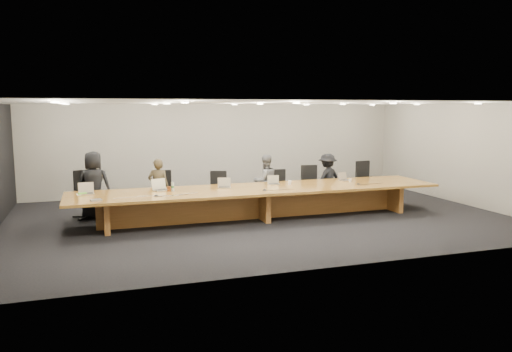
% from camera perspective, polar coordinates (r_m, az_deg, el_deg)
% --- Properties ---
extents(ground, '(12.00, 12.00, 0.00)m').
position_cam_1_polar(ground, '(12.25, 0.45, -4.82)').
color(ground, black).
rests_on(ground, ground).
extents(back_wall, '(12.00, 0.02, 2.80)m').
position_cam_1_polar(back_wall, '(15.84, -4.24, 3.15)').
color(back_wall, '#B7B3A7').
rests_on(back_wall, ground).
extents(conference_table, '(9.00, 1.80, 0.75)m').
position_cam_1_polar(conference_table, '(12.14, 0.45, -2.42)').
color(conference_table, brown).
rests_on(conference_table, ground).
extents(chair_far_left, '(0.78, 0.78, 1.20)m').
position_cam_1_polar(chair_far_left, '(12.77, -18.65, -1.98)').
color(chair_far_left, black).
rests_on(chair_far_left, ground).
extents(chair_left, '(0.72, 0.72, 1.12)m').
position_cam_1_polar(chair_left, '(12.91, -10.82, -1.78)').
color(chair_left, black).
rests_on(chair_left, ground).
extents(chair_mid_left, '(0.66, 0.66, 1.04)m').
position_cam_1_polar(chair_mid_left, '(13.12, -4.35, -1.67)').
color(chair_mid_left, black).
rests_on(chair_mid_left, ground).
extents(chair_mid_right, '(0.54, 0.54, 1.02)m').
position_cam_1_polar(chair_mid_right, '(13.64, 2.88, -1.35)').
color(chair_mid_right, black).
rests_on(chair_mid_right, ground).
extents(chair_right, '(0.61, 0.61, 1.11)m').
position_cam_1_polar(chair_right, '(13.92, 6.37, -1.01)').
color(chair_right, black).
rests_on(chair_right, ground).
extents(chair_far_right, '(0.67, 0.67, 1.16)m').
position_cam_1_polar(chair_far_right, '(14.89, 12.61, -0.49)').
color(chair_far_right, black).
rests_on(chair_far_right, ground).
extents(person_a, '(0.92, 0.73, 1.64)m').
position_cam_1_polar(person_a, '(12.72, -18.04, -0.97)').
color(person_a, black).
rests_on(person_a, ground).
extents(person_b, '(0.59, 0.47, 1.42)m').
position_cam_1_polar(person_b, '(12.76, -11.08, -1.20)').
color(person_b, '#39311F').
rests_on(person_b, ground).
extents(person_c, '(0.76, 0.62, 1.44)m').
position_cam_1_polar(person_c, '(13.40, 1.07, -0.60)').
color(person_c, '#5E5E60').
rests_on(person_c, ground).
extents(person_d, '(1.03, 0.80, 1.41)m').
position_cam_1_polar(person_d, '(14.16, 8.16, -0.29)').
color(person_d, black).
rests_on(person_d, ground).
extents(laptop_a, '(0.35, 0.26, 0.26)m').
position_cam_1_polar(laptop_a, '(11.82, -18.84, -1.34)').
color(laptop_a, '#C3AF95').
rests_on(laptop_a, conference_table).
extents(laptop_b, '(0.43, 0.38, 0.28)m').
position_cam_1_polar(laptop_b, '(11.88, -10.77, -0.97)').
color(laptop_b, beige).
rests_on(laptop_b, conference_table).
extents(laptop_c, '(0.36, 0.29, 0.25)m').
position_cam_1_polar(laptop_c, '(12.11, -3.64, -0.78)').
color(laptop_c, '#BAAB8E').
rests_on(laptop_c, conference_table).
extents(laptop_d, '(0.33, 0.27, 0.23)m').
position_cam_1_polar(laptop_d, '(12.64, 2.04, -0.44)').
color(laptop_d, tan).
rests_on(laptop_d, conference_table).
extents(laptop_e, '(0.34, 0.29, 0.23)m').
position_cam_1_polar(laptop_e, '(13.50, 10.18, -0.04)').
color(laptop_e, '#BCA990').
rests_on(laptop_e, conference_table).
extents(water_bottle, '(0.07, 0.07, 0.21)m').
position_cam_1_polar(water_bottle, '(11.75, -9.50, -1.22)').
color(water_bottle, '#B1C1BE').
rests_on(water_bottle, conference_table).
extents(amber_mug, '(0.10, 0.10, 0.11)m').
position_cam_1_polar(amber_mug, '(11.77, -9.91, -1.47)').
color(amber_mug, brown).
rests_on(amber_mug, conference_table).
extents(paper_cup_near, '(0.11, 0.11, 0.10)m').
position_cam_1_polar(paper_cup_near, '(12.64, 3.86, -0.75)').
color(paper_cup_near, white).
rests_on(paper_cup_near, conference_table).
extents(paper_cup_far, '(0.09, 0.09, 0.08)m').
position_cam_1_polar(paper_cup_far, '(13.29, 10.71, -0.50)').
color(paper_cup_far, silver).
rests_on(paper_cup_far, conference_table).
extents(notepad, '(0.27, 0.23, 0.01)m').
position_cam_1_polar(notepad, '(11.82, -19.22, -1.98)').
color(notepad, white).
rests_on(notepad, conference_table).
extents(lime_gadget, '(0.20, 0.14, 0.03)m').
position_cam_1_polar(lime_gadget, '(11.79, -19.23, -1.89)').
color(lime_gadget, '#69C334').
rests_on(lime_gadget, notepad).
extents(av_box, '(0.25, 0.21, 0.03)m').
position_cam_1_polar(av_box, '(10.92, -17.80, -2.64)').
color(av_box, silver).
rests_on(av_box, conference_table).
extents(mic_left, '(0.13, 0.13, 0.03)m').
position_cam_1_polar(mic_left, '(11.18, -11.34, -2.19)').
color(mic_left, black).
rests_on(mic_left, conference_table).
extents(mic_center, '(0.13, 0.13, 0.03)m').
position_cam_1_polar(mic_center, '(11.73, 1.01, -1.58)').
color(mic_center, black).
rests_on(mic_center, conference_table).
extents(mic_right, '(0.13, 0.13, 0.03)m').
position_cam_1_polar(mic_right, '(12.90, 11.63, -0.89)').
color(mic_right, black).
rests_on(mic_right, conference_table).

